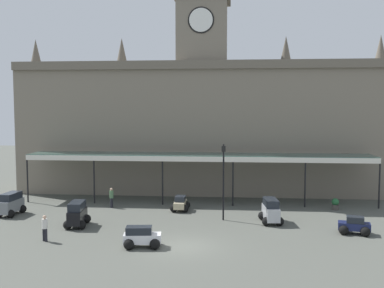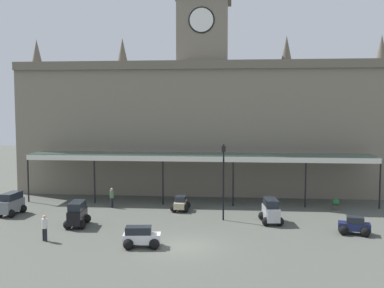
# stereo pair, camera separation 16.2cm
# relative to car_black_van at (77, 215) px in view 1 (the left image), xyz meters

# --- Properties ---
(ground_plane) EXTENTS (140.00, 140.00, 0.00)m
(ground_plane) POSITION_rel_car_black_van_xyz_m (8.02, -4.02, -0.81)
(ground_plane) COLOR #4D5049
(station_building) EXTENTS (36.24, 6.31, 19.92)m
(station_building) POSITION_rel_car_black_van_xyz_m (8.02, 14.28, 6.23)
(station_building) COLOR slate
(station_building) RESTS_ON ground
(entrance_canopy) EXTENTS (30.63, 3.26, 4.32)m
(entrance_canopy) POSITION_rel_car_black_van_xyz_m (8.02, 8.90, 3.35)
(entrance_canopy) COLOR #38564C
(entrance_canopy) RESTS_ON ground
(car_black_van) EXTENTS (1.77, 2.49, 1.77)m
(car_black_van) POSITION_rel_car_black_van_xyz_m (0.00, 0.00, 0.00)
(car_black_van) COLOR black
(car_black_van) RESTS_ON ground
(car_silver_van) EXTENTS (1.75, 2.48, 1.77)m
(car_silver_van) POSITION_rel_car_black_van_xyz_m (13.82, 2.16, 0.00)
(car_silver_van) COLOR #B2B5BA
(car_silver_van) RESTS_ON ground
(car_beige_sedan) EXTENTS (1.54, 2.06, 1.19)m
(car_beige_sedan) POSITION_rel_car_black_van_xyz_m (6.76, 5.51, -0.30)
(car_beige_sedan) COLOR tan
(car_beige_sedan) RESTS_ON ground
(car_white_estate) EXTENTS (2.34, 1.72, 1.27)m
(car_white_estate) POSITION_rel_car_black_van_xyz_m (5.52, -4.34, -0.24)
(car_white_estate) COLOR silver
(car_white_estate) RESTS_ON ground
(car_navy_sedan) EXTENTS (2.19, 1.78, 1.19)m
(car_navy_sedan) POSITION_rel_car_black_van_xyz_m (19.12, -0.32, -0.30)
(car_navy_sedan) COLOR #19214C
(car_navy_sedan) RESTS_ON ground
(car_grey_van) EXTENTS (1.72, 2.47, 1.77)m
(car_grey_van) POSITION_rel_car_black_van_xyz_m (-6.35, 2.81, 0.00)
(car_grey_van) COLOR slate
(car_grey_van) RESTS_ON ground
(pedestrian_near_entrance) EXTENTS (0.34, 0.39, 1.67)m
(pedestrian_near_entrance) POSITION_rel_car_black_van_xyz_m (0.84, 6.09, 0.10)
(pedestrian_near_entrance) COLOR black
(pedestrian_near_entrance) RESTS_ON ground
(pedestrian_crossing_forecourt) EXTENTS (0.36, 0.34, 1.67)m
(pedestrian_crossing_forecourt) POSITION_rel_car_black_van_xyz_m (-0.81, -3.69, 0.10)
(pedestrian_crossing_forecourt) COLOR black
(pedestrian_crossing_forecourt) RESTS_ON ground
(victorian_lamppost) EXTENTS (0.30, 0.30, 5.74)m
(victorian_lamppost) POSITION_rel_car_black_van_xyz_m (10.33, 2.66, 2.70)
(victorian_lamppost) COLOR black
(victorian_lamppost) RESTS_ON ground
(planter_near_kerb) EXTENTS (0.60, 0.60, 0.96)m
(planter_near_kerb) POSITION_rel_car_black_van_xyz_m (19.53, 6.86, -0.32)
(planter_near_kerb) COLOR #47423D
(planter_near_kerb) RESTS_ON ground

